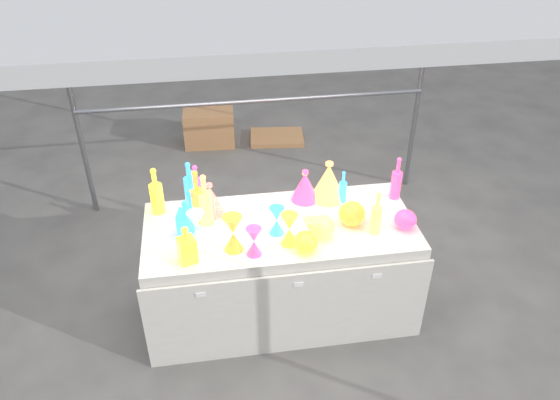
{
  "coord_description": "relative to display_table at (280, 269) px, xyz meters",
  "views": [
    {
      "loc": [
        -0.44,
        -2.88,
        2.91
      ],
      "look_at": [
        0.0,
        0.0,
        0.95
      ],
      "focal_mm": 35.0,
      "sensor_mm": 36.0,
      "label": 1
    }
  ],
  "objects": [
    {
      "name": "globe_0",
      "position": [
        0.12,
        -0.28,
        0.44
      ],
      "size": [
        0.17,
        0.17,
        0.12
      ],
      "primitive_type": null,
      "rotation": [
        0.0,
        0.0,
        -0.08
      ],
      "color": "red",
      "rests_on": "display_table"
    },
    {
      "name": "bottle_3",
      "position": [
        -0.53,
        0.36,
        0.53
      ],
      "size": [
        0.1,
        0.1,
        0.3
      ],
      "primitive_type": null,
      "rotation": [
        0.0,
        0.0,
        -0.27
      ],
      "color": "blue",
      "rests_on": "display_table"
    },
    {
      "name": "hourglass_1",
      "position": [
        -0.2,
        -0.26,
        0.47
      ],
      "size": [
        0.1,
        0.1,
        0.19
      ],
      "primitive_type": null,
      "rotation": [
        0.0,
        0.0,
        -0.06
      ],
      "color": "blue",
      "rests_on": "display_table"
    },
    {
      "name": "bottle_2",
      "position": [
        -0.53,
        0.14,
        0.57
      ],
      "size": [
        0.1,
        0.1,
        0.39
      ],
      "primitive_type": null,
      "rotation": [
        0.0,
        0.0,
        -0.23
      ],
      "color": "gold",
      "rests_on": "display_table"
    },
    {
      "name": "hourglass_0",
      "position": [
        -0.32,
        -0.2,
        0.5
      ],
      "size": [
        0.15,
        0.15,
        0.25
      ],
      "primitive_type": null,
      "rotation": [
        0.0,
        0.0,
        0.25
      ],
      "color": "gold",
      "rests_on": "display_table"
    },
    {
      "name": "cardboard_box_flat",
      "position": [
        0.37,
        2.65,
        -0.35
      ],
      "size": [
        0.64,
        0.49,
        0.05
      ],
      "primitive_type": "cube",
      "rotation": [
        0.0,
        0.0,
        -0.11
      ],
      "color": "#B58052",
      "rests_on": "ground"
    },
    {
      "name": "cardboard_box_closed",
      "position": [
        -0.39,
        2.69,
        -0.18
      ],
      "size": [
        0.57,
        0.43,
        0.4
      ],
      "primitive_type": "cube",
      "rotation": [
        0.0,
        0.0,
        -0.06
      ],
      "color": "#B58052",
      "rests_on": "ground"
    },
    {
      "name": "bottle_4",
      "position": [
        -0.48,
        0.11,
        0.56
      ],
      "size": [
        0.12,
        0.12,
        0.37
      ],
      "primitive_type": null,
      "rotation": [
        0.0,
        0.0,
        0.44
      ],
      "color": "#158564",
      "rests_on": "display_table"
    },
    {
      "name": "lampshade_3",
      "position": [
        0.39,
        0.28,
        0.52
      ],
      "size": [
        0.27,
        0.27,
        0.29
      ],
      "primitive_type": null,
      "rotation": [
        0.0,
        0.0,
        -0.11
      ],
      "color": "#158564",
      "rests_on": "display_table"
    },
    {
      "name": "bottle_10",
      "position": [
        0.86,
        0.21,
        0.54
      ],
      "size": [
        0.1,
        0.1,
        0.33
      ],
      "primitive_type": null,
      "rotation": [
        0.0,
        0.0,
        0.42
      ],
      "color": "blue",
      "rests_on": "display_table"
    },
    {
      "name": "decanter_2",
      "position": [
        -0.6,
        -0.02,
        0.51
      ],
      "size": [
        0.14,
        0.14,
        0.28
      ],
      "primitive_type": null,
      "rotation": [
        0.0,
        0.0,
        -0.21
      ],
      "color": "#198C38",
      "rests_on": "display_table"
    },
    {
      "name": "lampshade_1",
      "position": [
        0.22,
        0.29,
        0.49
      ],
      "size": [
        0.25,
        0.25,
        0.23
      ],
      "primitive_type": null,
      "rotation": [
        0.0,
        0.0,
        -0.39
      ],
      "color": "yellow",
      "rests_on": "display_table"
    },
    {
      "name": "bottle_7",
      "position": [
        -0.56,
        0.16,
        0.57
      ],
      "size": [
        0.1,
        0.1,
        0.39
      ],
      "primitive_type": null,
      "rotation": [
        0.0,
        0.0,
        -0.08
      ],
      "color": "#198C38",
      "rests_on": "display_table"
    },
    {
      "name": "globe_3",
      "position": [
        0.8,
        -0.15,
        0.43
      ],
      "size": [
        0.19,
        0.19,
        0.12
      ],
      "primitive_type": null,
      "rotation": [
        0.0,
        0.0,
        0.35
      ],
      "color": "blue",
      "rests_on": "display_table"
    },
    {
      "name": "globe_2",
      "position": [
        0.47,
        -0.05,
        0.45
      ],
      "size": [
        0.19,
        0.19,
        0.14
      ],
      "primitive_type": null,
      "rotation": [
        0.0,
        0.0,
        0.09
      ],
      "color": "gold",
      "rests_on": "display_table"
    },
    {
      "name": "bottle_6",
      "position": [
        -0.8,
        0.29,
        0.55
      ],
      "size": [
        0.12,
        0.12,
        0.35
      ],
      "primitive_type": null,
      "rotation": [
        0.0,
        0.0,
        -0.44
      ],
      "color": "red",
      "rests_on": "display_table"
    },
    {
      "name": "globe_1",
      "position": [
        0.25,
        -0.15,
        0.44
      ],
      "size": [
        0.18,
        0.18,
        0.13
      ],
      "primitive_type": null,
      "rotation": [
        0.0,
        0.0,
        -0.11
      ],
      "color": "#158564",
      "rests_on": "display_table"
    },
    {
      "name": "bottle_8",
      "position": [
        0.47,
        0.22,
        0.5
      ],
      "size": [
        0.06,
        0.06,
        0.25
      ],
      "primitive_type": null,
      "rotation": [
        0.0,
        0.0,
        -0.11
      ],
      "color": "#198C38",
      "rests_on": "display_table"
    },
    {
      "name": "ground",
      "position": [
        -0.0,
        0.01,
        -0.37
      ],
      "size": [
        80.0,
        80.0,
        0.0
      ],
      "primitive_type": "plane",
      "color": "slate",
      "rests_on": "ground"
    },
    {
      "name": "bottle_11",
      "position": [
        0.6,
        -0.16,
        0.53
      ],
      "size": [
        0.08,
        0.08,
        0.31
      ],
      "primitive_type": null,
      "rotation": [
        0.0,
        0.0,
        -0.26
      ],
      "color": "#158564",
      "rests_on": "display_table"
    },
    {
      "name": "hourglass_3",
      "position": [
        -0.55,
        -0.09,
        0.49
      ],
      "size": [
        0.14,
        0.14,
        0.23
      ],
      "primitive_type": null,
      "rotation": [
        0.0,
        0.0,
        0.29
      ],
      "color": "#C82896",
      "rests_on": "display_table"
    },
    {
      "name": "bottle_1",
      "position": [
        -0.58,
        0.35,
        0.54
      ],
      "size": [
        0.09,
        0.09,
        0.34
      ],
      "primitive_type": null,
      "rotation": [
        0.0,
        0.0,
        -0.14
      ],
      "color": "#198C38",
      "rests_on": "display_table"
    },
    {
      "name": "hourglass_2",
      "position": [
        0.16,
        -0.23,
        0.47
      ],
      "size": [
        0.11,
        0.11,
        0.19
      ],
      "primitive_type": null,
      "rotation": [
        0.0,
        0.0,
        -0.14
      ],
      "color": "#158564",
      "rests_on": "display_table"
    },
    {
      "name": "decanter_0",
      "position": [
        -0.61,
        -0.27,
        0.5
      ],
      "size": [
        0.13,
        0.13,
        0.25
      ],
      "primitive_type": null,
      "rotation": [
        0.0,
        0.0,
        0.32
      ],
      "color": "red",
      "rests_on": "display_table"
    },
    {
      "name": "display_table",
      "position": [
        0.0,
        0.0,
        0.0
      ],
      "size": [
        1.84,
        0.83,
        0.75
      ],
      "color": "silver",
      "rests_on": "ground"
    },
    {
      "name": "hourglass_5",
      "position": [
        -0.03,
        -0.07,
        0.47
      ],
      "size": [
        0.13,
        0.13,
        0.2
      ],
      "primitive_type": null,
      "rotation": [
        0.0,
        0.0,
        -0.44
      ],
      "color": "#198C38",
      "rests_on": "display_table"
    },
    {
      "name": "lampshade_0",
      "position": [
        -0.44,
        0.22,
        0.49
      ],
      "size": [
        0.23,
        0.23,
        0.23
      ],
      "primitive_type": null,
      "rotation": [
        0.0,
        0.0,
        -0.19
      ],
      "color": "yellow",
      "rests_on": "display_table"
    },
    {
      "name": "hourglass_4",
      "position": [
        0.03,
        -0.19,
        0.49
      ],
      "size": [
        0.14,
        0.14,
        0.22
      ],
      "primitive_type": null,
      "rotation": [
        0.0,
        0.0,
        0.35
      ],
      "color": "red",
      "rests_on": "display_table"
    },
    {
      "name": "lampshade_2",
      "position": [
        0.22,
        0.29,
        0.49
      ],
      "size": [
        0.26,
        0.26,
        0.23
      ],
      "primitive_type": null,
      "rotation": [
        0.0,
        0.0,
        0.43
      ],
      "color": "blue",
      "rests_on": "display_table"
    }
  ]
}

